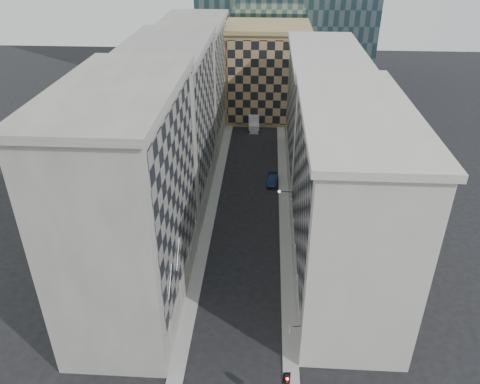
% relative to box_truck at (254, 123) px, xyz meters
% --- Properties ---
extents(ground, '(260.00, 260.00, 0.00)m').
position_rel_box_truck_xyz_m(ground, '(0.23, -60.06, -1.21)').
color(ground, black).
rests_on(ground, ground).
extents(sidewalk_west, '(1.50, 100.00, 0.15)m').
position_rel_box_truck_xyz_m(sidewalk_west, '(-5.02, -30.06, -1.14)').
color(sidewalk_west, gray).
rests_on(sidewalk_west, ground).
extents(sidewalk_east, '(1.50, 100.00, 0.15)m').
position_rel_box_truck_xyz_m(sidewalk_east, '(5.48, -30.06, -1.14)').
color(sidewalk_east, gray).
rests_on(sidewalk_east, ground).
extents(bldg_left_a, '(10.80, 22.80, 23.70)m').
position_rel_box_truck_xyz_m(bldg_left_a, '(-10.65, -49.06, 10.61)').
color(bldg_left_a, gray).
rests_on(bldg_left_a, ground).
extents(bldg_left_b, '(10.80, 22.80, 22.70)m').
position_rel_box_truck_xyz_m(bldg_left_b, '(-10.65, -27.06, 10.11)').
color(bldg_left_b, gray).
rests_on(bldg_left_b, ground).
extents(bldg_left_c, '(10.80, 22.80, 21.70)m').
position_rel_box_truck_xyz_m(bldg_left_c, '(-10.65, -5.06, 9.61)').
color(bldg_left_c, gray).
rests_on(bldg_left_c, ground).
extents(bldg_right_a, '(10.80, 26.80, 20.70)m').
position_rel_box_truck_xyz_m(bldg_right_a, '(11.11, -45.06, 9.11)').
color(bldg_right_a, '#B5AEA6').
rests_on(bldg_right_a, ground).
extents(bldg_right_b, '(10.80, 28.80, 19.70)m').
position_rel_box_truck_xyz_m(bldg_right_b, '(11.12, -18.06, 8.64)').
color(bldg_right_b, '#B5AEA6').
rests_on(bldg_right_b, ground).
extents(tan_block, '(16.80, 14.80, 18.80)m').
position_rel_box_truck_xyz_m(tan_block, '(2.23, 7.83, 8.22)').
color(tan_block, tan).
rests_on(tan_block, ground).
extents(flagpoles_left, '(0.10, 6.33, 2.33)m').
position_rel_box_truck_xyz_m(flagpoles_left, '(-5.67, -54.06, 6.79)').
color(flagpoles_left, gray).
rests_on(flagpoles_left, ground).
extents(bracket_lamp, '(1.98, 0.36, 0.36)m').
position_rel_box_truck_xyz_m(bracket_lamp, '(4.61, -36.06, 4.99)').
color(bracket_lamp, black).
rests_on(bracket_lamp, ground).
extents(box_truck, '(2.36, 5.18, 2.78)m').
position_rel_box_truck_xyz_m(box_truck, '(0.00, 0.00, 0.00)').
color(box_truck, silver).
rests_on(box_truck, ground).
extents(dark_car, '(1.78, 4.37, 1.41)m').
position_rel_box_truck_xyz_m(dark_car, '(3.73, -22.63, -0.51)').
color(dark_car, '#0F1D39').
rests_on(dark_car, ground).
extents(shop_sign, '(1.14, 0.64, 0.71)m').
position_rel_box_truck_xyz_m(shop_sign, '(5.21, -57.06, 2.63)').
color(shop_sign, black).
rests_on(shop_sign, ground).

